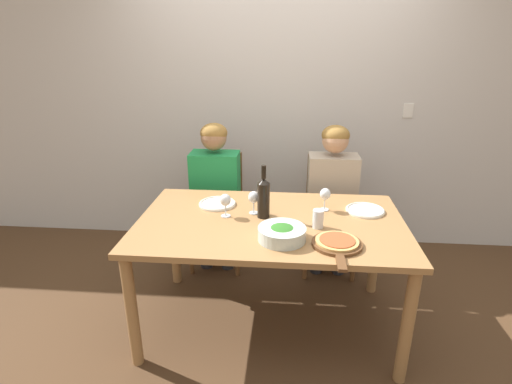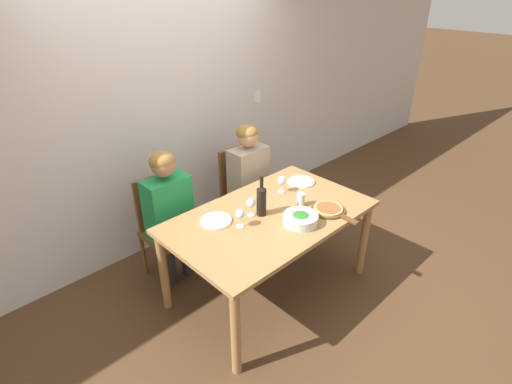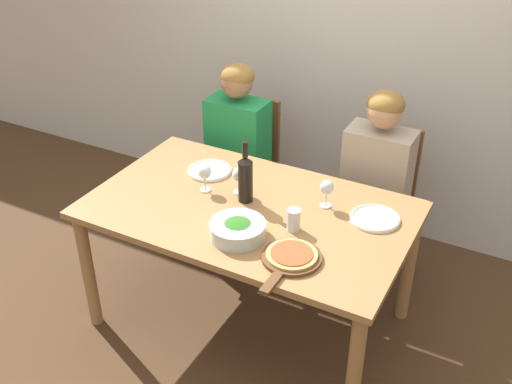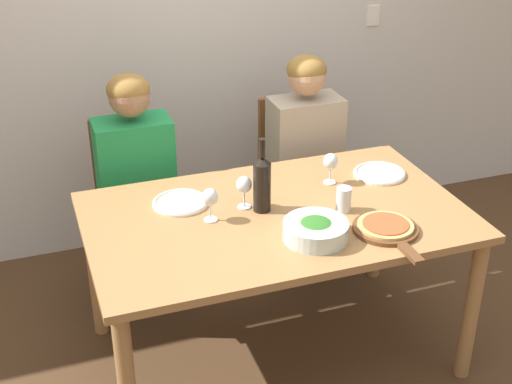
% 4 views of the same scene
% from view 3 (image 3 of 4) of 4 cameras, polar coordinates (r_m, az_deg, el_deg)
% --- Properties ---
extents(ground_plane, '(40.00, 40.00, 0.00)m').
position_cam_3_polar(ground_plane, '(3.54, -0.59, -11.93)').
color(ground_plane, '#4C331E').
extents(back_wall, '(10.00, 0.06, 2.70)m').
position_cam_3_polar(back_wall, '(3.92, 8.75, 15.07)').
color(back_wall, silver).
rests_on(back_wall, ground).
extents(dining_table, '(1.65, 0.99, 0.77)m').
position_cam_3_polar(dining_table, '(3.11, -0.65, -2.84)').
color(dining_table, '#9E7042').
rests_on(dining_table, ground).
extents(chair_left, '(0.42, 0.42, 0.93)m').
position_cam_3_polar(chair_left, '(4.02, -1.01, 2.75)').
color(chair_left, brown).
rests_on(chair_left, ground).
extents(chair_right, '(0.42, 0.42, 0.93)m').
position_cam_3_polar(chair_right, '(3.72, 11.57, -0.51)').
color(chair_right, brown).
rests_on(chair_right, ground).
extents(person_woman, '(0.47, 0.51, 1.22)m').
position_cam_3_polar(person_woman, '(3.83, -1.86, 5.11)').
color(person_woman, '#28282D').
rests_on(person_woman, ground).
extents(person_man, '(0.47, 0.51, 1.22)m').
position_cam_3_polar(person_man, '(3.51, 11.40, 1.88)').
color(person_man, '#28282D').
rests_on(person_man, ground).
extents(wine_bottle, '(0.08, 0.08, 0.34)m').
position_cam_3_polar(wine_bottle, '(3.05, -1.02, 1.37)').
color(wine_bottle, black).
rests_on(wine_bottle, dining_table).
extents(broccoli_bowl, '(0.27, 0.27, 0.08)m').
position_cam_3_polar(broccoli_bowl, '(2.83, -1.75, -3.59)').
color(broccoli_bowl, silver).
rests_on(broccoli_bowl, dining_table).
extents(dinner_plate_left, '(0.25, 0.25, 0.02)m').
position_cam_3_polar(dinner_plate_left, '(3.39, -4.43, 2.08)').
color(dinner_plate_left, silver).
rests_on(dinner_plate_left, dining_table).
extents(dinner_plate_right, '(0.25, 0.25, 0.02)m').
position_cam_3_polar(dinner_plate_right, '(3.02, 11.27, -2.46)').
color(dinner_plate_right, silver).
rests_on(dinner_plate_right, dining_table).
extents(pizza_on_board, '(0.27, 0.41, 0.04)m').
position_cam_3_polar(pizza_on_board, '(2.70, 3.33, -6.22)').
color(pizza_on_board, brown).
rests_on(pizza_on_board, dining_table).
extents(wine_glass_left, '(0.07, 0.07, 0.15)m').
position_cam_3_polar(wine_glass_left, '(3.16, -4.92, 1.79)').
color(wine_glass_left, silver).
rests_on(wine_glass_left, dining_table).
extents(wine_glass_right, '(0.07, 0.07, 0.15)m').
position_cam_3_polar(wine_glass_right, '(3.04, 6.76, 0.32)').
color(wine_glass_right, silver).
rests_on(wine_glass_right, dining_table).
extents(wine_glass_centre, '(0.07, 0.07, 0.15)m').
position_cam_3_polar(wine_glass_centre, '(3.13, -1.64, 1.56)').
color(wine_glass_centre, silver).
rests_on(wine_glass_centre, dining_table).
extents(water_tumbler, '(0.07, 0.07, 0.11)m').
position_cam_3_polar(water_tumbler, '(2.87, 3.60, -2.66)').
color(water_tumbler, silver).
rests_on(water_tumbler, dining_table).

